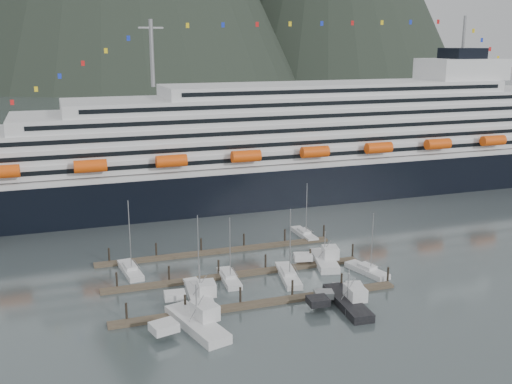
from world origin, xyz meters
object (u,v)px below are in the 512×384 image
at_px(cruise_ship, 302,151).
at_px(sailboat_a, 198,289).
at_px(sailboat_g, 304,234).
at_px(trawler_a, 196,323).
at_px(sailboat_d, 288,276).
at_px(sailboat_b, 130,271).
at_px(trawler_e, 324,259).
at_px(trawler_c, 346,301).
at_px(trawler_b, 199,297).
at_px(trawler_d, 347,297).
at_px(sailboat_c, 229,279).
at_px(sailboat_h, 367,271).

distance_m(cruise_ship, sailboat_a, 72.01).
bearing_deg(sailboat_g, trawler_a, 135.78).
bearing_deg(sailboat_d, sailboat_b, 76.12).
distance_m(cruise_ship, trawler_e, 55.69).
distance_m(sailboat_d, sailboat_g, 24.34).
bearing_deg(sailboat_d, cruise_ship, -15.09).
bearing_deg(trawler_a, sailboat_d, -70.74).
bearing_deg(trawler_c, sailboat_b, 54.16).
distance_m(cruise_ship, trawler_b, 75.76).
height_order(cruise_ship, sailboat_d, cruise_ship).
height_order(sailboat_b, trawler_d, sailboat_b).
bearing_deg(trawler_e, sailboat_c, 109.23).
bearing_deg(sailboat_a, trawler_c, -128.60).
bearing_deg(trawler_c, trawler_e, -10.13).
distance_m(sailboat_a, trawler_a, 13.66).
height_order(sailboat_b, sailboat_h, sailboat_b).
height_order(sailboat_d, sailboat_h, sailboat_d).
distance_m(cruise_ship, sailboat_g, 39.53).
bearing_deg(sailboat_b, trawler_c, -136.24).
bearing_deg(trawler_c, trawler_a, 93.38).
relative_size(sailboat_g, trawler_d, 1.13).
distance_m(sailboat_b, sailboat_d, 28.86).
relative_size(sailboat_c, trawler_e, 1.07).
height_order(sailboat_d, trawler_c, sailboat_d).
bearing_deg(sailboat_c, sailboat_h, -97.28).
xyz_separation_m(trawler_a, trawler_b, (2.74, 8.92, -0.06)).
xyz_separation_m(sailboat_g, trawler_a, (-32.39, -34.64, 0.55)).
bearing_deg(sailboat_c, trawler_b, 137.74).
relative_size(trawler_a, trawler_d, 1.31).
height_order(sailboat_d, trawler_e, sailboat_d).
bearing_deg(sailboat_d, trawler_b, 115.34).
relative_size(sailboat_g, trawler_e, 1.08).
height_order(sailboat_a, trawler_b, sailboat_a).
bearing_deg(trawler_e, trawler_c, 178.85).
height_order(sailboat_a, trawler_a, sailboat_a).
height_order(trawler_a, trawler_b, trawler_a).
distance_m(sailboat_c, trawler_b, 9.92).
xyz_separation_m(trawler_c, trawler_e, (4.66, 18.26, 0.04)).
bearing_deg(sailboat_g, cruise_ship, -23.44).
xyz_separation_m(cruise_ship, sailboat_d, (-26.56, -55.99, -11.62)).
xyz_separation_m(sailboat_c, trawler_d, (15.67, -14.65, 0.42)).
bearing_deg(trawler_b, trawler_c, -107.70).
bearing_deg(sailboat_c, cruise_ship, -31.21).
bearing_deg(trawler_d, trawler_e, 2.58).
bearing_deg(trawler_e, trawler_b, 121.97).
height_order(sailboat_c, sailboat_g, sailboat_g).
height_order(trawler_b, trawler_c, trawler_b).
xyz_separation_m(cruise_ship, sailboat_a, (-43.26, -56.39, -11.61)).
height_order(trawler_d, trawler_e, trawler_e).
xyz_separation_m(sailboat_c, trawler_b, (-7.07, -6.94, 0.48)).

